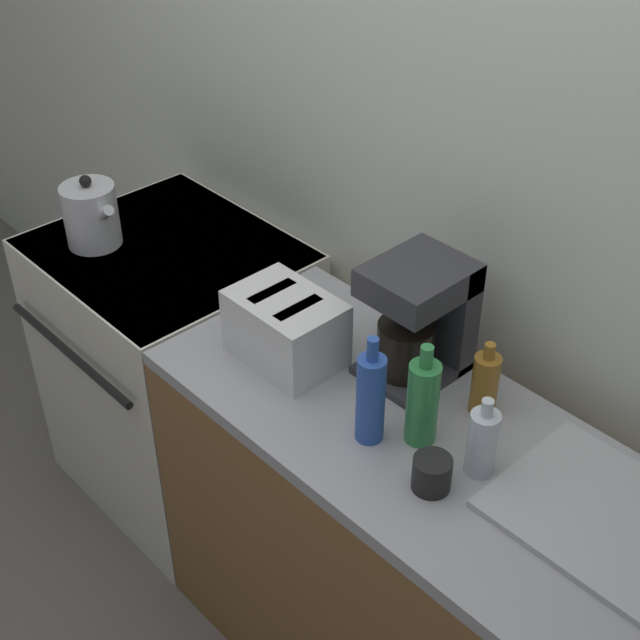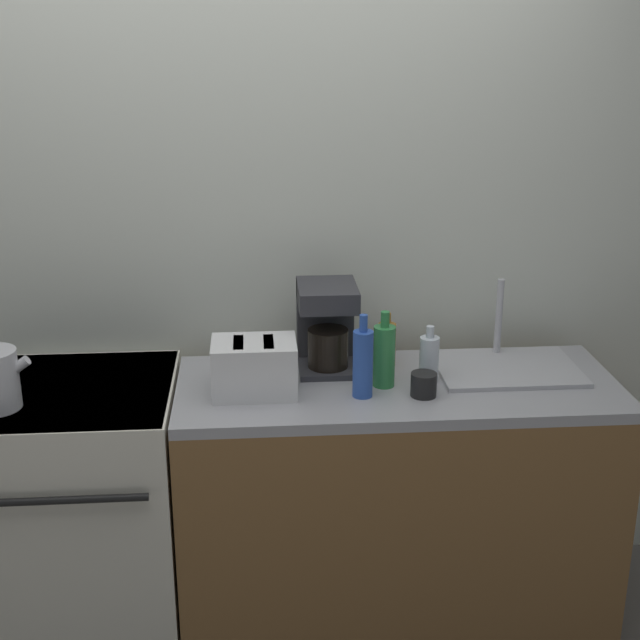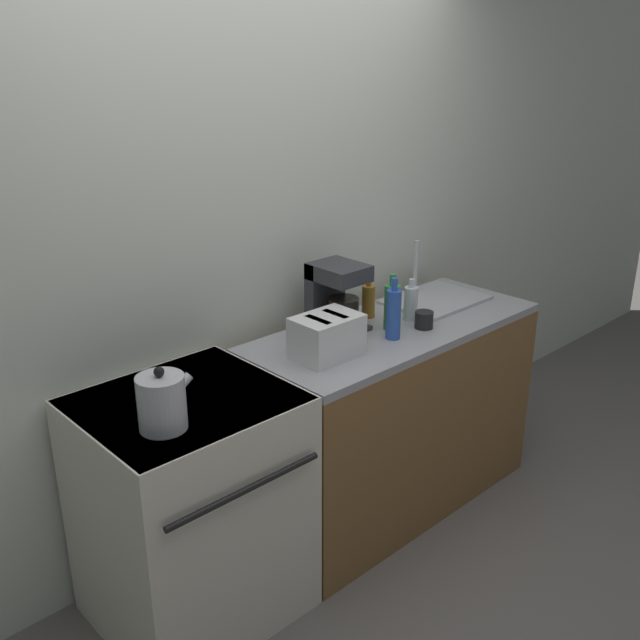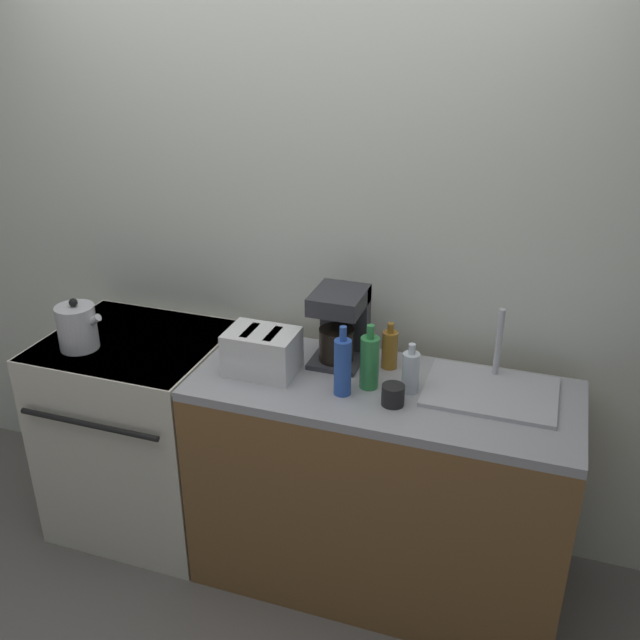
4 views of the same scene
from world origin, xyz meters
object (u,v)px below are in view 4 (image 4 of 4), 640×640
Objects in this scene: bottle_green at (370,362)px; bottle_blue at (343,366)px; toaster at (262,352)px; bottle_amber at (390,349)px; coffee_maker at (340,322)px; bottle_clear at (411,372)px; cup_black at (393,395)px; stove at (143,430)px; kettle at (77,327)px.

bottle_green is 0.94× the size of bottle_blue.
toaster is 0.49m from bottle_amber.
coffee_maker reaches higher than bottle_blue.
toaster is 1.38× the size of bottle_clear.
toaster is at bearing -175.85° from bottle_clear.
bottle_blue is at bearing 175.86° from cup_black.
toaster is 0.53m from cup_black.
toaster is 0.57m from bottle_clear.
bottle_green is (0.17, -0.18, -0.05)m from coffee_maker.
bottle_amber is (1.08, 0.12, 0.53)m from stove.
bottle_green reaches higher than bottle_amber.
coffee_maker is (1.03, 0.26, 0.06)m from kettle.
kettle is at bearing -179.91° from bottle_blue.
kettle is 1.12m from bottle_blue.
bottle_green is (1.20, 0.08, 0.01)m from kettle.
cup_black is (1.32, -0.01, -0.06)m from kettle.
coffee_maker is at bearing 40.04° from toaster.
stove is 11.20× the size of cup_black.
bottle_clear reaches higher than cup_black.
bottle_blue reaches higher than toaster.
toaster is at bearing -176.81° from bottle_green.
bottle_blue is at bearing -70.89° from coffee_maker.
kettle reaches higher than stove.
cup_black is at bearing -4.14° from bottle_blue.
stove is 3.66× the size of bottle_green.
coffee_maker is at bearing 176.64° from bottle_amber.
cup_black is (0.08, -0.26, -0.04)m from bottle_amber.
coffee_maker reaches higher than bottle_green.
bottle_amber reaches higher than toaster.
bottle_green reaches higher than toaster.
coffee_maker is at bearing 109.11° from bottle_blue.
bottle_blue is (-0.08, -0.08, 0.01)m from bottle_green.
bottle_blue is (-0.23, -0.10, 0.03)m from bottle_clear.
stove is at bearing 172.46° from bottle_blue.
toaster is at bearing 172.62° from cup_black.
bottle_green is at bearing -2.74° from stove.
bottle_clear reaches higher than stove.
bottle_amber is at bearing 6.44° from stove.
cup_black is at bearing -6.98° from stove.
bottle_green is 0.11m from bottle_blue.
toaster is 0.33m from coffee_maker.
bottle_blue is (1.12, 0.00, 0.02)m from kettle.
bottle_green is at bearing 3.19° from toaster.
coffee_maker is 0.41m from cup_black.
bottle_blue is (0.96, -0.13, 0.56)m from stove.
bottle_green reaches higher than kettle.
stove is 0.58m from kettle.
stove is 3.12× the size of coffee_maker.
coffee_maker is 1.17× the size of bottle_green.
bottle_clear is at bearing -27.49° from coffee_maker.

